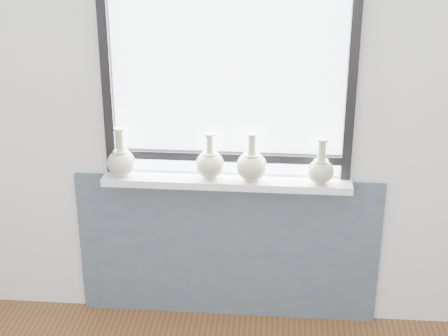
# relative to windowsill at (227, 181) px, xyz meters

# --- Properties ---
(back_wall) EXTENTS (3.60, 0.02, 2.60)m
(back_wall) POSITION_rel_windowsill_xyz_m (0.00, 0.10, 0.42)
(back_wall) COLOR silver
(back_wall) RESTS_ON ground
(apron_panel) EXTENTS (1.70, 0.03, 0.86)m
(apron_panel) POSITION_rel_windowsill_xyz_m (0.00, 0.07, -0.45)
(apron_panel) COLOR #455662
(apron_panel) RESTS_ON ground
(windowsill) EXTENTS (1.32, 0.18, 0.04)m
(windowsill) POSITION_rel_windowsill_xyz_m (0.00, 0.00, 0.00)
(windowsill) COLOR white
(windowsill) RESTS_ON apron_panel
(window) EXTENTS (1.30, 0.06, 1.05)m
(window) POSITION_rel_windowsill_xyz_m (0.00, 0.06, 0.56)
(window) COLOR black
(window) RESTS_ON windowsill
(vase_a) EXTENTS (0.15, 0.15, 0.27)m
(vase_a) POSITION_rel_windowsill_xyz_m (-0.56, -0.02, 0.10)
(vase_a) COLOR #ACB58B
(vase_a) RESTS_ON windowsill
(vase_b) EXTENTS (0.16, 0.16, 0.25)m
(vase_b) POSITION_rel_windowsill_xyz_m (-0.09, -0.01, 0.10)
(vase_b) COLOR #ACB58B
(vase_b) RESTS_ON windowsill
(vase_c) EXTENTS (0.16, 0.16, 0.26)m
(vase_c) POSITION_rel_windowsill_xyz_m (0.13, -0.02, 0.10)
(vase_c) COLOR #ACB58B
(vase_c) RESTS_ON windowsill
(vase_d) EXTENTS (0.14, 0.14, 0.24)m
(vase_d) POSITION_rel_windowsill_xyz_m (0.49, -0.03, 0.10)
(vase_d) COLOR #ACB58B
(vase_d) RESTS_ON windowsill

